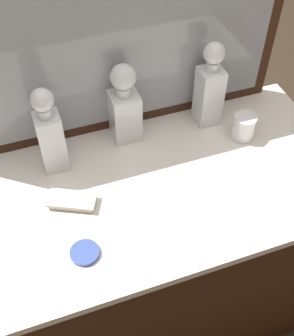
{
  "coord_description": "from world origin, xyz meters",
  "views": [
    {
      "loc": [
        -0.27,
        -0.76,
        1.84
      ],
      "look_at": [
        0.0,
        0.0,
        0.95
      ],
      "focal_mm": 45.87,
      "sensor_mm": 36.0,
      "label": 1
    }
  ],
  "objects_px": {
    "crystal_decanter_left": "(125,110)",
    "porcelain_dish": "(85,253)",
    "crystal_tumbler_left": "(243,128)",
    "crystal_decanter_front": "(51,138)",
    "crystal_decanter_rear": "(209,92)",
    "silver_brush_far_right": "(72,201)"
  },
  "relations": [
    {
      "from": "porcelain_dish",
      "to": "crystal_tumbler_left",
      "type": "bearing_deg",
      "value": 23.6
    },
    {
      "from": "crystal_decanter_left",
      "to": "porcelain_dish",
      "type": "distance_m",
      "value": 0.47
    },
    {
      "from": "crystal_decanter_front",
      "to": "crystal_decanter_rear",
      "type": "bearing_deg",
      "value": 4.05
    },
    {
      "from": "crystal_tumbler_left",
      "to": "silver_brush_far_right",
      "type": "relative_size",
      "value": 0.56
    },
    {
      "from": "crystal_decanter_rear",
      "to": "crystal_decanter_front",
      "type": "bearing_deg",
      "value": -175.95
    },
    {
      "from": "crystal_tumbler_left",
      "to": "crystal_decanter_front",
      "type": "bearing_deg",
      "value": 172.66
    },
    {
      "from": "crystal_decanter_left",
      "to": "crystal_decanter_rear",
      "type": "distance_m",
      "value": 0.28
    },
    {
      "from": "crystal_decanter_front",
      "to": "silver_brush_far_right",
      "type": "xyz_separation_m",
      "value": [
        0.01,
        -0.16,
        -0.1
      ]
    },
    {
      "from": "crystal_decanter_rear",
      "to": "crystal_decanter_front",
      "type": "xyz_separation_m",
      "value": [
        -0.52,
        -0.04,
        -0.0
      ]
    },
    {
      "from": "crystal_decanter_left",
      "to": "crystal_decanter_rear",
      "type": "xyz_separation_m",
      "value": [
        0.28,
        -0.02,
        0.01
      ]
    },
    {
      "from": "crystal_decanter_left",
      "to": "porcelain_dish",
      "type": "xyz_separation_m",
      "value": [
        -0.24,
        -0.39,
        -0.1
      ]
    },
    {
      "from": "crystal_decanter_front",
      "to": "crystal_tumbler_left",
      "type": "xyz_separation_m",
      "value": [
        0.6,
        -0.08,
        -0.08
      ]
    },
    {
      "from": "crystal_tumbler_left",
      "to": "silver_brush_far_right",
      "type": "height_order",
      "value": "crystal_tumbler_left"
    },
    {
      "from": "crystal_decanter_left",
      "to": "crystal_decanter_front",
      "type": "xyz_separation_m",
      "value": [
        -0.24,
        -0.06,
        0.01
      ]
    },
    {
      "from": "crystal_decanter_front",
      "to": "crystal_tumbler_left",
      "type": "height_order",
      "value": "crystal_decanter_front"
    },
    {
      "from": "crystal_decanter_rear",
      "to": "crystal_tumbler_left",
      "type": "height_order",
      "value": "crystal_decanter_rear"
    },
    {
      "from": "crystal_decanter_left",
      "to": "crystal_decanter_rear",
      "type": "height_order",
      "value": "crystal_decanter_rear"
    },
    {
      "from": "crystal_tumbler_left",
      "to": "porcelain_dish",
      "type": "distance_m",
      "value": 0.65
    },
    {
      "from": "crystal_decanter_rear",
      "to": "crystal_tumbler_left",
      "type": "bearing_deg",
      "value": -55.52
    },
    {
      "from": "crystal_decanter_front",
      "to": "crystal_tumbler_left",
      "type": "distance_m",
      "value": 0.61
    },
    {
      "from": "porcelain_dish",
      "to": "crystal_decanter_front",
      "type": "bearing_deg",
      "value": 90.94
    },
    {
      "from": "crystal_decanter_left",
      "to": "crystal_tumbler_left",
      "type": "xyz_separation_m",
      "value": [
        0.36,
        -0.13,
        -0.07
      ]
    }
  ]
}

